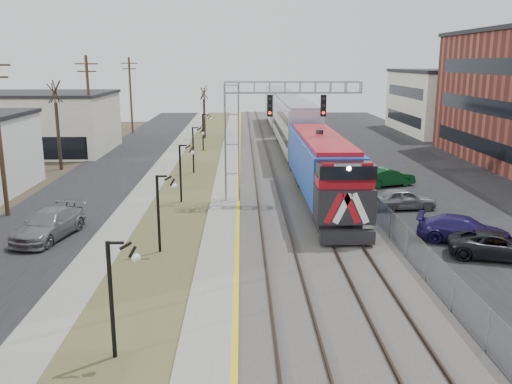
{
  "coord_description": "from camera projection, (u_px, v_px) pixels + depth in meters",
  "views": [
    {
      "loc": [
        0.16,
        -7.95,
        9.38
      ],
      "look_at": [
        0.91,
        20.19,
        2.6
      ],
      "focal_mm": 38.0,
      "sensor_mm": 36.0,
      "label": 1
    }
  ],
  "objects": [
    {
      "name": "lampposts",
      "position": [
        159.0,
        213.0,
        27.12
      ],
      "size": [
        0.14,
        62.14,
        4.0
      ],
      "color": "black",
      "rests_on": "ground"
    },
    {
      "name": "car_lot_f",
      "position": [
        388.0,
        178.0,
        41.68
      ],
      "size": [
        4.51,
        2.84,
        1.4
      ],
      "primitive_type": "imported",
      "rotation": [
        0.0,
        0.0,
        1.92
      ],
      "color": "#0D451C",
      "rests_on": "ground"
    },
    {
      "name": "ballast_bed",
      "position": [
        289.0,
        179.0,
        44.01
      ],
      "size": [
        8.0,
        120.0,
        0.2
      ],
      "primitive_type": "cube",
      "color": "#595651",
      "rests_on": "ground"
    },
    {
      "name": "car_lot_e",
      "position": [
        404.0,
        199.0,
        35.15
      ],
      "size": [
        4.16,
        1.92,
        1.38
      ],
      "primitive_type": "imported",
      "rotation": [
        0.0,
        0.0,
        1.64
      ],
      "color": "slate",
      "rests_on": "ground"
    },
    {
      "name": "street_west",
      "position": [
        98.0,
        181.0,
        43.63
      ],
      "size": [
        7.0,
        120.0,
        0.04
      ],
      "primitive_type": "cube",
      "color": "black",
      "rests_on": "ground"
    },
    {
      "name": "sidewalk",
      "position": [
        154.0,
        181.0,
        43.74
      ],
      "size": [
        2.0,
        120.0,
        0.08
      ],
      "primitive_type": "cube",
      "color": "gray",
      "rests_on": "ground"
    },
    {
      "name": "parking_lot",
      "position": [
        435.0,
        179.0,
        44.34
      ],
      "size": [
        16.0,
        120.0,
        0.04
      ],
      "primitive_type": "cube",
      "color": "black",
      "rests_on": "ground"
    },
    {
      "name": "car_lot_c",
      "position": [
        498.0,
        246.0,
        26.3
      ],
      "size": [
        5.06,
        3.48,
        1.29
      ],
      "primitive_type": "imported",
      "rotation": [
        0.0,
        0.0,
        1.25
      ],
      "color": "black",
      "rests_on": "ground"
    },
    {
      "name": "car_street_b",
      "position": [
        49.0,
        225.0,
        29.33
      ],
      "size": [
        3.24,
        5.61,
        1.53
      ],
      "primitive_type": "imported",
      "rotation": [
        0.0,
        0.0,
        -0.22
      ],
      "color": "slate",
      "rests_on": "ground"
    },
    {
      "name": "signal_gantry",
      "position": [
        258.0,
        121.0,
        35.85
      ],
      "size": [
        9.0,
        1.07,
        8.15
      ],
      "color": "gray",
      "rests_on": "ground"
    },
    {
      "name": "grass_median",
      "position": [
        191.0,
        180.0,
        43.82
      ],
      "size": [
        4.0,
        120.0,
        0.06
      ],
      "primitive_type": "cube",
      "color": "#4E512B",
      "rests_on": "ground"
    },
    {
      "name": "car_lot_d",
      "position": [
        464.0,
        230.0,
        28.63
      ],
      "size": [
        5.19,
        3.7,
        1.39
      ],
      "primitive_type": "imported",
      "rotation": [
        0.0,
        0.0,
        1.16
      ],
      "color": "#1D154C",
      "rests_on": "ground"
    },
    {
      "name": "platform",
      "position": [
        228.0,
        179.0,
        43.88
      ],
      "size": [
        2.0,
        120.0,
        0.24
      ],
      "primitive_type": "cube",
      "color": "gray",
      "rests_on": "ground"
    },
    {
      "name": "platform_edge",
      "position": [
        239.0,
        178.0,
        43.87
      ],
      "size": [
        0.24,
        120.0,
        0.01
      ],
      "primitive_type": "cube",
      "color": "gold",
      "rests_on": "platform"
    },
    {
      "name": "fence",
      "position": [
        341.0,
        170.0,
        43.96
      ],
      "size": [
        0.04,
        120.0,
        1.6
      ],
      "primitive_type": "cube",
      "color": "gray",
      "rests_on": "ground"
    },
    {
      "name": "train",
      "position": [
        291.0,
        123.0,
        59.0
      ],
      "size": [
        3.0,
        63.05,
        5.33
      ],
      "color": "#1541AF",
      "rests_on": "ground"
    },
    {
      "name": "bare_trees",
      "position": [
        94.0,
        141.0,
        46.78
      ],
      "size": [
        12.3,
        42.3,
        5.95
      ],
      "color": "#382D23",
      "rests_on": "ground"
    },
    {
      "name": "track_far",
      "position": [
        308.0,
        177.0,
        44.01
      ],
      "size": [
        1.58,
        120.0,
        0.15
      ],
      "color": "#2D2119",
      "rests_on": "ballast_bed"
    },
    {
      "name": "track_near",
      "position": [
        265.0,
        177.0,
        43.92
      ],
      "size": [
        1.58,
        120.0,
        0.15
      ],
      "color": "#2D2119",
      "rests_on": "ballast_bed"
    }
  ]
}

